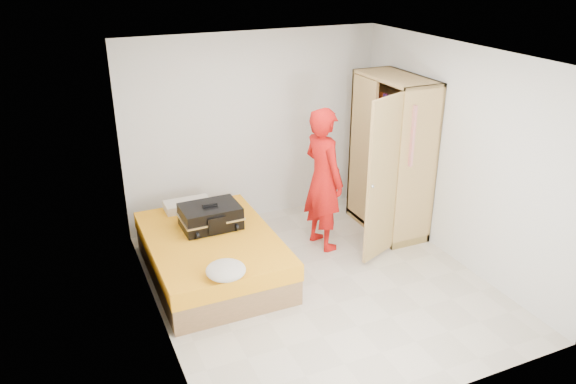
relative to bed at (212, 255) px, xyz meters
name	(u,v)px	position (x,y,z in m)	size (l,w,h in m)	color
room	(321,179)	(1.05, -0.69, 1.05)	(4.00, 4.02, 2.60)	beige
bed	(212,255)	(0.00, 0.00, 0.00)	(1.42, 2.02, 0.50)	#A07048
wardrobe	(390,161)	(2.50, 0.15, 0.75)	(1.13, 1.41, 2.10)	tan
person	(323,179)	(1.51, 0.13, 0.66)	(0.67, 0.44, 1.83)	red
suitcase	(210,216)	(0.07, 0.24, 0.38)	(0.71, 0.53, 0.30)	black
round_cushion	(226,270)	(-0.11, -0.90, 0.33)	(0.41, 0.41, 0.15)	beige
pillow	(188,205)	(-0.05, 0.85, 0.30)	(0.58, 0.29, 0.11)	beige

